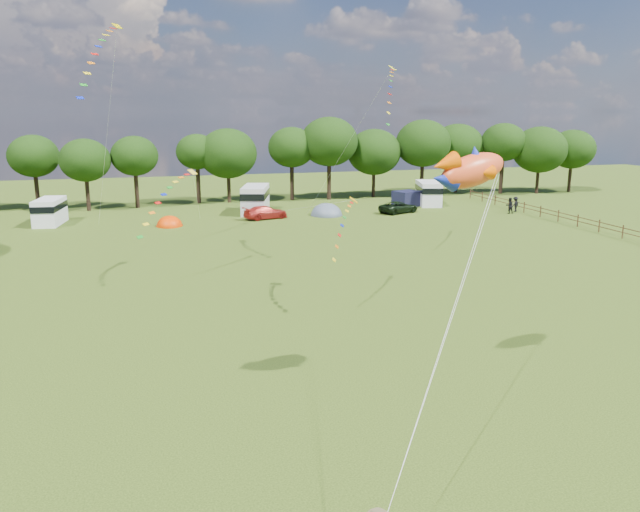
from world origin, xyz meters
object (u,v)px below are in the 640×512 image
object	(u,v)px
walker_a	(509,206)
campervan_d	(428,192)
car_d	(399,207)
campervan_c	(255,198)
tent_greyblue	(327,215)
walker_b	(515,204)
fish_kite	(467,170)
tent_orange	(170,226)
car_c	(266,212)
campervan_b	(50,211)

from	to	relation	value
walker_a	campervan_d	bearing A→B (deg)	-55.94
car_d	campervan_d	distance (m)	7.62
campervan_c	walker_a	size ratio (longest dim) A/B	3.70
campervan_c	tent_greyblue	bearing A→B (deg)	-101.61
walker_a	walker_b	xyz separation A→B (m)	(1.40, 1.04, -0.05)
car_d	fish_kite	world-z (taller)	fish_kite
walker_a	fish_kite	bearing A→B (deg)	56.17
campervan_d	fish_kite	distance (m)	51.87
tent_orange	walker_b	xyz separation A→B (m)	(37.47, -1.10, 0.82)
tent_orange	car_c	bearing A→B (deg)	9.41
tent_orange	car_d	bearing A→B (deg)	3.62
tent_greyblue	walker_b	world-z (taller)	walker_b
campervan_c	walker_b	distance (m)	28.84
fish_kite	tent_greyblue	bearing A→B (deg)	69.11
campervan_b	walker_a	bearing A→B (deg)	-90.13
campervan_d	tent_greyblue	xyz separation A→B (m)	(-13.90, -4.27, -1.45)
car_d	tent_orange	size ratio (longest dim) A/B	1.67
car_c	walker_b	distance (m)	27.79
walker_b	car_c	bearing A→B (deg)	-33.60
campervan_c	walker_a	world-z (taller)	campervan_c
campervan_c	campervan_d	world-z (taller)	campervan_c
car_c	tent_greyblue	size ratio (longest dim) A/B	1.19
fish_kite	walker_b	bearing A→B (deg)	43.09
campervan_d	tent_orange	xyz separation A→B (m)	(-30.44, -6.42, -1.45)
campervan_b	campervan_d	size ratio (longest dim) A/B	0.90
tent_greyblue	campervan_b	bearing A→B (deg)	175.76
car_c	tent_orange	world-z (taller)	car_c
tent_orange	walker_b	distance (m)	37.49
campervan_b	walker_a	size ratio (longest dim) A/B	3.07
campervan_b	tent_greyblue	xyz separation A→B (m)	(27.81, -2.06, -1.34)
tent_orange	campervan_b	bearing A→B (deg)	159.50
walker_b	walker_a	bearing A→B (deg)	8.63
campervan_b	campervan_d	bearing A→B (deg)	-79.46
tent_orange	walker_a	bearing A→B (deg)	-3.39
campervan_d	walker_b	bearing A→B (deg)	-121.69
campervan_c	tent_orange	bearing A→B (deg)	138.02
tent_greyblue	walker_b	distance (m)	21.19
car_c	tent_greyblue	xyz separation A→B (m)	(6.73, 0.52, -0.66)
campervan_b	tent_greyblue	size ratio (longest dim) A/B	1.44
tent_greyblue	fish_kite	distance (m)	44.11
car_c	fish_kite	bearing A→B (deg)	164.30
campervan_d	fish_kite	world-z (taller)	fish_kite
tent_orange	tent_greyblue	bearing A→B (deg)	7.41
fish_kite	campervan_d	bearing A→B (deg)	54.41
tent_greyblue	fish_kite	bearing A→B (deg)	-99.21
walker_b	car_d	bearing A→B (deg)	-39.65
campervan_d	fish_kite	xyz separation A→B (m)	(-20.82, -46.95, 7.26)
campervan_c	fish_kite	size ratio (longest dim) A/B	1.85
campervan_d	walker_a	xyz separation A→B (m)	(5.63, -8.56, -0.59)
campervan_b	fish_kite	xyz separation A→B (m)	(20.89, -44.74, 7.37)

